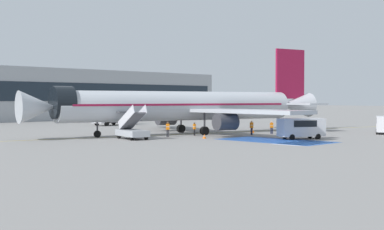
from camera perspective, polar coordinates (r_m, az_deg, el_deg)
name	(u,v)px	position (r m, az deg, el deg)	size (l,w,h in m)	color
ground_plane	(172,134)	(70.01, -2.15, -2.06)	(600.00, 600.00, 0.00)	gray
apron_leadline_yellow	(182,134)	(69.87, -1.11, -2.06)	(0.20, 77.29, 0.01)	gold
apron_stand_patch_blue	(275,141)	(59.76, 8.85, -2.72)	(6.54, 12.81, 0.01)	#2856A8
apron_walkway_bar_0	(286,145)	(54.48, 9.97, -3.15)	(0.44, 3.60, 0.01)	silver
apron_walkway_bar_1	(293,144)	(55.45, 10.70, -3.07)	(0.44, 3.60, 0.01)	silver
apron_walkway_bar_2	(300,143)	(56.44, 11.40, -2.99)	(0.44, 3.60, 0.01)	silver
apron_walkway_bar_3	(306,143)	(57.43, 12.08, -2.92)	(0.44, 3.60, 0.01)	silver
apron_walkway_bar_4	(312,142)	(58.43, 12.73, -2.84)	(0.44, 3.60, 0.01)	silver
apron_walkway_bar_5	(319,142)	(59.43, 13.36, -2.77)	(0.44, 3.60, 0.01)	silver
airliner	(186,106)	(70.10, -0.59, 0.98)	(42.89, 35.92, 11.97)	#B7BCC4
boarding_stairs_forward	(132,131)	(61.64, -6.40, -1.66)	(3.22, 5.53, 3.96)	#ADB2BA
fuel_tanker	(116,114)	(95.31, -8.14, 0.06)	(9.33, 3.96, 3.70)	#38383D
service_van_0	(301,127)	(62.71, 11.58, -1.24)	(5.63, 4.16, 2.38)	silver
service_van_1	(384,123)	(74.88, 19.80, -0.86)	(5.02, 3.85, 2.32)	silver
ground_crew_0	(194,128)	(67.28, 0.26, -1.39)	(0.36, 0.48, 1.67)	black
ground_crew_1	(168,128)	(64.46, -2.60, -1.41)	(0.46, 0.47, 1.87)	#2D2D33
ground_crew_2	(272,127)	(71.05, 8.49, -1.22)	(0.47, 0.46, 1.71)	#191E38
ground_crew_3	(252,127)	(68.87, 6.38, -1.23)	(0.45, 0.28, 1.85)	#191E38
traffic_cone_0	(204,136)	(62.30, 1.33, -2.29)	(0.45, 0.45, 0.50)	orange
traffic_cone_1	(252,130)	(73.28, 6.45, -1.64)	(0.60, 0.60, 0.66)	orange
terminal_building	(60,95)	(123.12, -13.95, 2.12)	(86.06, 12.10, 11.19)	#9EA3A8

